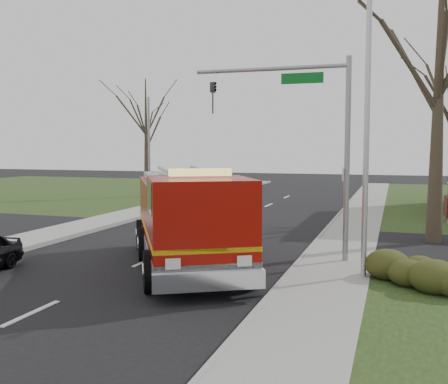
% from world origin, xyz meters
% --- Properties ---
extents(ground, '(120.00, 120.00, 0.00)m').
position_xyz_m(ground, '(0.00, 0.00, 0.00)').
color(ground, black).
rests_on(ground, ground).
extents(sidewalk_right, '(2.40, 80.00, 0.15)m').
position_xyz_m(sidewalk_right, '(6.20, 0.00, 0.07)').
color(sidewalk_right, gray).
rests_on(sidewalk_right, ground).
extents(health_center_sign, '(0.12, 2.00, 1.40)m').
position_xyz_m(health_center_sign, '(10.50, 12.50, 0.88)').
color(health_center_sign, '#451210').
rests_on(health_center_sign, ground).
extents(hedge_corner, '(2.80, 2.00, 0.90)m').
position_xyz_m(hedge_corner, '(9.00, -1.00, 0.58)').
color(hedge_corner, '#2E3413').
rests_on(hedge_corner, lawn_right).
extents(bare_tree_near, '(6.00, 6.00, 12.00)m').
position_xyz_m(bare_tree_near, '(9.50, 6.00, 7.41)').
color(bare_tree_near, '#32281E').
rests_on(bare_tree_near, ground).
extents(bare_tree_left, '(4.50, 4.50, 9.00)m').
position_xyz_m(bare_tree_left, '(-10.00, 20.00, 5.56)').
color(bare_tree_left, '#32281E').
rests_on(bare_tree_left, ground).
extents(traffic_signal_mast, '(5.29, 0.18, 6.80)m').
position_xyz_m(traffic_signal_mast, '(5.21, 1.50, 4.71)').
color(traffic_signal_mast, gray).
rests_on(traffic_signal_mast, ground).
extents(streetlight_pole, '(1.48, 0.16, 8.40)m').
position_xyz_m(streetlight_pole, '(7.14, -0.50, 4.55)').
color(streetlight_pole, '#B7BABF').
rests_on(streetlight_pole, ground).
extents(utility_pole_far, '(0.14, 0.14, 7.00)m').
position_xyz_m(utility_pole_far, '(-6.80, 14.00, 3.50)').
color(utility_pole_far, gray).
rests_on(utility_pole_far, ground).
extents(fire_engine, '(6.43, 8.50, 3.30)m').
position_xyz_m(fire_engine, '(1.73, -0.49, 1.49)').
color(fire_engine, '#8E0B06').
rests_on(fire_engine, ground).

